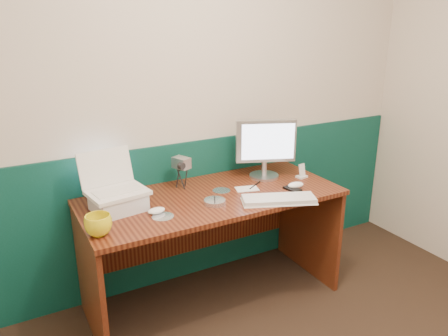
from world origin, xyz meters
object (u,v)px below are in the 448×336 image
laptop (116,173)px  camcorder (182,174)px  keyboard (279,200)px  desk (213,249)px  monitor (265,149)px  mug (98,225)px

laptop → camcorder: (0.45, 0.15, -0.14)m
laptop → keyboard: bearing=-30.2°
desk → monitor: 0.74m
laptop → camcorder: 0.50m
desk → keyboard: 0.56m
keyboard → camcorder: camcorder is taller
laptop → monitor: 1.03m
monitor → keyboard: size_ratio=0.93×
laptop → monitor: bearing=-5.4°
desk → laptop: (-0.57, 0.05, 0.60)m
monitor → mug: monitor is taller
laptop → monitor: size_ratio=0.78×
mug → laptop: bearing=55.6°
laptop → camcorder: bearing=9.5°
camcorder → laptop: bearing=175.7°
keyboard → camcorder: (-0.41, 0.49, 0.08)m
desk → laptop: size_ratio=5.10×
laptop → keyboard: laptop is taller
laptop → camcorder: size_ratio=1.75×
monitor → mug: bearing=-143.2°
desk → keyboard: (0.30, -0.29, 0.39)m
keyboard → mug: mug is taller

